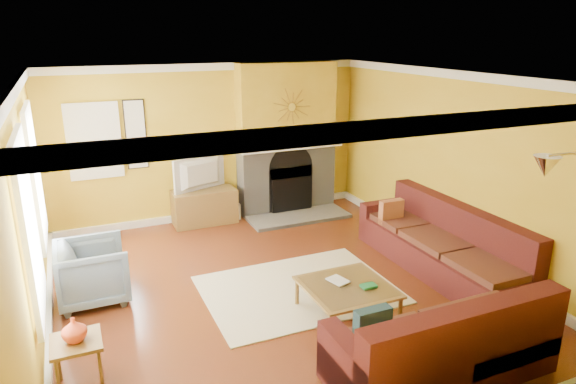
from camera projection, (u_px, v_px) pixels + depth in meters
name	position (u px, v px, depth m)	size (l,w,h in m)	color
floor	(277.00, 289.00, 6.71)	(5.50, 6.00, 0.02)	brown
ceiling	(276.00, 77.00, 5.89)	(5.50, 6.00, 0.02)	white
wall_back	(211.00, 143.00, 8.93)	(5.50, 0.02, 2.70)	gold
wall_front	(437.00, 303.00, 3.67)	(5.50, 0.02, 2.70)	gold
wall_left	(27.00, 221.00, 5.25)	(0.02, 6.00, 2.70)	gold
wall_right	(454.00, 167.00, 7.36)	(0.02, 6.00, 2.70)	gold
baseboard	(277.00, 284.00, 6.69)	(5.50, 6.00, 0.12)	white
crown_molding	(276.00, 83.00, 5.92)	(5.50, 6.00, 0.12)	white
window_left_near	(34.00, 176.00, 6.35)	(0.06, 1.22, 1.72)	white
window_left_far	(27.00, 227.00, 4.69)	(0.06, 1.22, 1.72)	white
window_back	(94.00, 141.00, 8.10)	(0.82, 0.06, 1.22)	white
wall_art	(136.00, 135.00, 8.34)	(0.34, 0.04, 1.14)	white
fireplace	(286.00, 139.00, 9.27)	(1.80, 0.40, 2.70)	gray
mantel	(292.00, 147.00, 9.09)	(1.92, 0.22, 0.08)	white
hearth	(299.00, 217.00, 9.18)	(1.80, 0.70, 0.06)	gray
sunburst	(292.00, 107.00, 8.88)	(0.70, 0.04, 0.70)	olive
rug	(298.00, 289.00, 6.65)	(2.40, 1.80, 0.02)	beige
sectional_sofa	(394.00, 266.00, 6.30)	(3.08, 3.73, 0.90)	#501A19
coffee_table	(347.00, 300.00, 6.02)	(0.98, 0.98, 0.39)	white
media_console	(204.00, 207.00, 8.90)	(1.09, 0.49, 0.60)	olive
tv	(203.00, 174.00, 8.72)	(1.01, 0.13, 0.58)	black
subwoofer	(231.00, 211.00, 9.18)	(0.28, 0.28, 0.28)	white
armchair	(93.00, 272.00, 6.31)	(0.81, 0.84, 0.76)	slate
side_table	(79.00, 364.00, 4.78)	(0.45, 0.45, 0.49)	olive
vase	(74.00, 329.00, 4.67)	(0.23, 0.23, 0.24)	#EC4F2A
book	(332.00, 283.00, 5.99)	(0.19, 0.25, 0.02)	white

